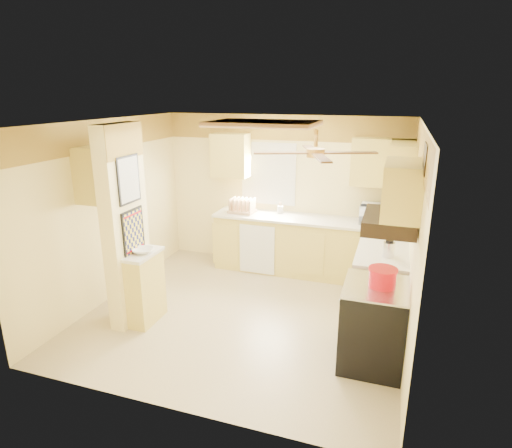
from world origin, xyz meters
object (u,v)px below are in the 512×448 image
(stove, at_px, (373,324))
(dutch_oven, at_px, (383,277))
(microwave, at_px, (379,214))
(kettle, at_px, (389,249))
(bowl, at_px, (143,251))

(stove, bearing_deg, dutch_oven, 2.30)
(microwave, bearing_deg, kettle, 100.14)
(kettle, bearing_deg, stove, -95.82)
(stove, height_order, microwave, microwave)
(bowl, bearing_deg, stove, 0.19)
(stove, bearing_deg, bowl, -179.81)
(stove, relative_size, microwave, 1.72)
(stove, distance_m, kettle, 1.01)
(kettle, bearing_deg, dutch_oven, -92.28)
(dutch_oven, bearing_deg, kettle, 87.72)
(bowl, xyz_separation_m, dutch_oven, (2.84, 0.01, 0.05))
(stove, xyz_separation_m, kettle, (0.08, 0.82, 0.58))
(dutch_oven, bearing_deg, bowl, -179.77)
(dutch_oven, xyz_separation_m, kettle, (0.03, 0.82, 0.02))
(stove, height_order, kettle, kettle)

